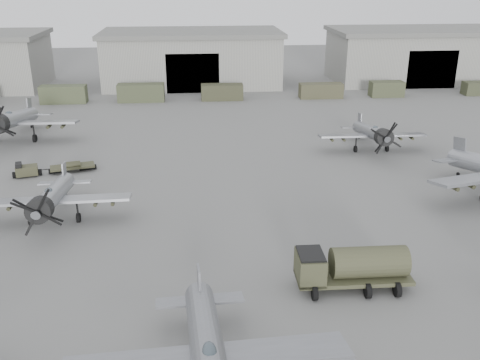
% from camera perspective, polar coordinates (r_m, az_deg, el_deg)
% --- Properties ---
extents(ground, '(220.00, 220.00, 0.00)m').
position_cam_1_polar(ground, '(32.60, -4.25, -11.58)').
color(ground, slate).
rests_on(ground, ground).
extents(hangar_center, '(29.00, 14.80, 8.70)m').
position_cam_1_polar(hangar_center, '(90.30, -5.13, 12.87)').
color(hangar_center, '#98988E').
rests_on(hangar_center, ground).
extents(hangar_right, '(29.00, 14.80, 8.70)m').
position_cam_1_polar(hangar_right, '(98.00, 18.27, 12.58)').
color(hangar_right, '#98988E').
rests_on(hangar_right, ground).
extents(support_truck_2, '(6.45, 2.20, 2.50)m').
position_cam_1_polar(support_truck_2, '(81.20, -18.30, 8.68)').
color(support_truck_2, '#444B31').
rests_on(support_truck_2, ground).
extents(support_truck_3, '(6.66, 2.20, 2.55)m').
position_cam_1_polar(support_truck_3, '(79.43, -10.52, 9.15)').
color(support_truck_3, '#40462E').
rests_on(support_truck_3, ground).
extents(support_truck_4, '(6.08, 2.20, 2.28)m').
position_cam_1_polar(support_truck_4, '(79.22, -1.93, 9.36)').
color(support_truck_4, '#383925').
rests_on(support_truck_4, ground).
extents(support_truck_5, '(6.38, 2.20, 2.15)m').
position_cam_1_polar(support_truck_5, '(81.37, 8.62, 9.41)').
color(support_truck_5, '#42412B').
rests_on(support_truck_5, ground).
extents(support_truck_6, '(4.97, 2.20, 2.28)m').
position_cam_1_polar(support_truck_6, '(84.26, 15.36, 9.35)').
color(support_truck_6, '#41462E').
rests_on(support_truck_6, ground).
extents(aircraft_near_1, '(12.70, 11.43, 5.08)m').
position_cam_1_polar(aircraft_near_1, '(24.13, -3.38, -18.35)').
color(aircraft_near_1, gray).
rests_on(aircraft_near_1, ground).
extents(aircraft_mid_1, '(11.49, 10.34, 4.61)m').
position_cam_1_polar(aircraft_mid_1, '(41.81, -19.48, -1.81)').
color(aircraft_mid_1, '#92949A').
rests_on(aircraft_mid_1, ground).
extents(aircraft_far_0, '(13.83, 12.44, 5.55)m').
position_cam_1_polar(aircraft_far_0, '(63.55, -23.14, 5.87)').
color(aircraft_far_0, gray).
rests_on(aircraft_far_0, ground).
extents(aircraft_far_1, '(11.10, 9.99, 4.46)m').
position_cam_1_polar(aircraft_far_1, '(57.16, 14.01, 4.86)').
color(aircraft_far_1, gray).
rests_on(aircraft_far_1, ground).
extents(fuel_tanker, '(6.85, 3.05, 2.63)m').
position_cam_1_polar(fuel_tanker, '(32.62, 11.88, -8.90)').
color(fuel_tanker, '#41422B').
rests_on(fuel_tanker, ground).
extents(tug_trailer, '(7.11, 3.03, 1.41)m').
position_cam_1_polar(tug_trailer, '(52.89, -20.14, 1.11)').
color(tug_trailer, '#3E3F29').
rests_on(tug_trailer, ground).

